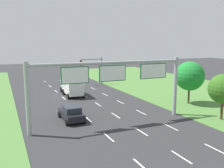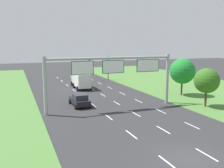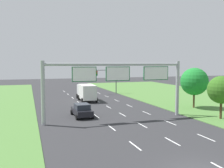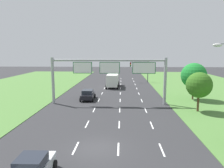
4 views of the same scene
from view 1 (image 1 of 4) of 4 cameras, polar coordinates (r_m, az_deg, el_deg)
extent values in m
cube|color=white|center=(18.76, 6.84, -18.12)|extent=(0.14, 2.40, 0.01)
cube|color=white|center=(23.63, -0.77, -12.04)|extent=(0.14, 2.40, 0.01)
cube|color=white|center=(28.93, -5.50, -8.00)|extent=(0.14, 2.40, 0.01)
cube|color=white|center=(34.46, -8.68, -5.20)|extent=(0.14, 2.40, 0.01)
cube|color=white|center=(40.13, -10.96, -3.17)|extent=(0.14, 2.40, 0.01)
cube|color=white|center=(45.88, -12.66, -1.64)|extent=(0.14, 2.40, 0.01)
cube|color=white|center=(51.69, -13.98, -0.45)|extent=(0.14, 2.40, 0.01)
cube|color=white|center=(57.53, -15.03, 0.49)|extent=(0.14, 2.40, 0.01)
cube|color=white|center=(20.61, 15.57, -15.77)|extent=(0.14, 2.40, 0.01)
cube|color=white|center=(25.12, 6.72, -10.77)|extent=(0.14, 2.40, 0.01)
cube|color=white|center=(30.16, 0.87, -7.22)|extent=(0.14, 2.40, 0.01)
cube|color=white|center=(35.50, -3.21, -4.67)|extent=(0.14, 2.40, 0.01)
cube|color=white|center=(41.02, -6.19, -2.77)|extent=(0.14, 2.40, 0.01)
cube|color=white|center=(46.66, -8.45, -1.32)|extent=(0.14, 2.40, 0.01)
cube|color=white|center=(52.38, -10.21, -0.19)|extent=(0.14, 2.40, 0.01)
cube|color=white|center=(58.16, -11.63, 0.72)|extent=(0.14, 2.40, 0.01)
cube|color=white|center=(22.84, 22.57, -13.59)|extent=(0.14, 2.40, 0.01)
cube|color=white|center=(26.99, 13.22, -9.52)|extent=(0.14, 2.40, 0.01)
cube|color=white|center=(31.73, 6.65, -6.44)|extent=(0.14, 2.40, 0.01)
cube|color=white|center=(36.85, 1.90, -4.13)|extent=(0.14, 2.40, 0.01)
cube|color=white|center=(42.19, -1.66, -2.38)|extent=(0.14, 2.40, 0.01)
cube|color=white|center=(47.69, -4.39, -1.01)|extent=(0.14, 2.40, 0.01)
cube|color=white|center=(53.30, -6.56, 0.06)|extent=(0.14, 2.40, 0.01)
cube|color=white|center=(58.99, -8.31, 0.94)|extent=(0.14, 2.40, 0.01)
cube|color=black|center=(28.63, -9.29, -6.89)|extent=(2.01, 4.48, 0.69)
cube|color=#232833|center=(28.25, -9.20, -5.69)|extent=(1.72, 2.26, 0.66)
cylinder|color=black|center=(30.06, -11.97, -6.86)|extent=(0.23, 0.64, 0.64)
cylinder|color=black|center=(30.53, -8.36, -6.50)|extent=(0.23, 0.64, 0.64)
cylinder|color=black|center=(26.95, -10.31, -8.73)|extent=(0.23, 0.64, 0.64)
cylinder|color=black|center=(27.48, -6.32, -8.28)|extent=(0.23, 0.64, 0.64)
cube|color=silver|center=(44.50, -10.01, 0.13)|extent=(2.26, 2.17, 2.20)
cube|color=silver|center=(40.92, -8.92, -0.45)|extent=(2.51, 5.07, 2.49)
cylinder|color=black|center=(44.96, -11.52, -1.25)|extent=(0.31, 0.91, 0.90)
cylinder|color=black|center=(45.42, -8.72, -1.06)|extent=(0.31, 0.91, 0.90)
cylinder|color=black|center=(42.72, -11.04, -1.79)|extent=(0.31, 0.91, 0.90)
cylinder|color=black|center=(43.24, -7.90, -1.57)|extent=(0.31, 0.91, 0.90)
cylinder|color=black|center=(39.08, -9.96, -2.81)|extent=(0.31, 0.91, 0.90)
cylinder|color=black|center=(39.64, -6.54, -2.55)|extent=(0.31, 0.91, 0.90)
cylinder|color=#9EA0A5|center=(24.33, -18.73, -3.31)|extent=(0.44, 0.44, 7.00)
cylinder|color=#9EA0A5|center=(30.68, 14.26, -0.52)|extent=(0.44, 0.44, 7.00)
cylinder|color=#9EA0A5|center=(25.95, -0.27, 4.90)|extent=(16.80, 0.32, 0.32)
cube|color=#0C5B28|center=(24.78, -8.46, 2.00)|extent=(2.83, 0.12, 1.70)
cube|color=white|center=(24.72, -8.42, 1.98)|extent=(2.67, 0.01, 1.54)
cube|color=#0C5B28|center=(26.15, 0.13, 2.49)|extent=(3.01, 0.12, 1.70)
cube|color=white|center=(26.09, 0.19, 2.47)|extent=(2.85, 0.01, 1.54)
cube|color=#0C5B28|center=(28.57, 9.43, 2.96)|extent=(3.38, 0.12, 1.70)
cube|color=white|center=(28.51, 9.50, 2.94)|extent=(3.22, 0.01, 1.54)
cylinder|color=#47494F|center=(52.42, -2.35, 3.05)|extent=(0.20, 0.20, 5.60)
cylinder|color=#47494F|center=(51.42, -4.71, 5.64)|extent=(4.50, 0.14, 0.14)
cube|color=black|center=(50.77, -7.11, 4.81)|extent=(0.32, 0.36, 1.10)
sphere|color=red|center=(50.55, -7.05, 5.21)|extent=(0.22, 0.22, 0.22)
sphere|color=orange|center=(50.58, -7.04, 4.80)|extent=(0.22, 0.22, 0.22)
sphere|color=green|center=(50.61, -7.03, 4.38)|extent=(0.22, 0.22, 0.22)
cylinder|color=#513823|center=(30.90, 23.80, -5.43)|extent=(0.28, 0.28, 2.31)
sphere|color=#31661C|center=(30.40, 24.10, -1.03)|extent=(3.34, 3.34, 3.34)
cylinder|color=#513823|center=(37.17, 17.13, -2.49)|extent=(0.28, 0.28, 2.46)
sphere|color=#1D7E2D|center=(36.72, 17.34, 1.75)|extent=(4.12, 4.12, 4.12)
camera|label=2|loc=(6.03, 167.43, -11.38)|focal=40.00mm
camera|label=3|loc=(4.50, 145.90, -34.15)|focal=40.00mm
camera|label=4|loc=(15.06, 99.97, -5.17)|focal=35.00mm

